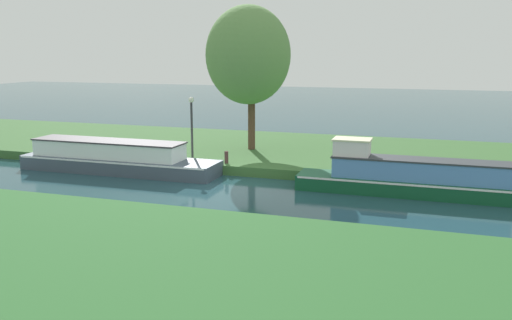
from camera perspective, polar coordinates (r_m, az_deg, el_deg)
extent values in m
plane|color=#20434B|center=(20.40, -3.06, -2.98)|extent=(120.00, 120.00, 0.00)
cube|color=#376330|center=(26.85, 2.35, 0.93)|extent=(72.00, 10.00, 0.40)
cube|color=#2C632D|center=(12.79, -18.11, -11.44)|extent=(72.00, 10.00, 0.40)
cube|color=#404C5C|center=(23.77, -14.19, -0.49)|extent=(8.82, 1.82, 0.62)
cube|color=white|center=(23.72, -14.22, 0.14)|extent=(8.65, 1.85, 0.07)
cube|color=white|center=(23.93, -15.30, 1.09)|extent=(6.70, 1.38, 0.67)
cube|color=#353138|center=(23.87, -15.34, 1.95)|extent=(6.80, 1.46, 0.06)
cube|color=#124D2D|center=(20.18, 16.81, -2.80)|extent=(8.76, 1.46, 0.56)
cube|color=white|center=(20.12, 16.85, -2.14)|extent=(8.59, 1.49, 0.07)
cube|color=#5587CA|center=(20.04, 16.88, -1.05)|extent=(6.11, 1.11, 0.70)
cube|color=#30353A|center=(19.97, 16.94, 0.01)|extent=(6.21, 1.17, 0.06)
cube|color=white|center=(20.10, 10.09, 1.21)|extent=(1.27, 0.94, 0.62)
cube|color=beige|center=(20.05, 10.13, 2.16)|extent=(1.37, 0.99, 0.06)
cylinder|color=brown|center=(26.07, -0.47, 4.68)|extent=(0.35, 0.35, 3.25)
ellipsoid|color=#628F4D|center=(25.44, -0.84, 11.01)|extent=(3.95, 3.87, 4.55)
cylinder|color=#333338|center=(23.95, -6.77, 3.09)|extent=(0.10, 0.10, 2.47)
sphere|color=white|center=(23.79, -6.85, 6.32)|extent=(0.24, 0.24, 0.24)
cylinder|color=#4B302E|center=(22.91, -3.14, 0.29)|extent=(0.16, 0.16, 0.52)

